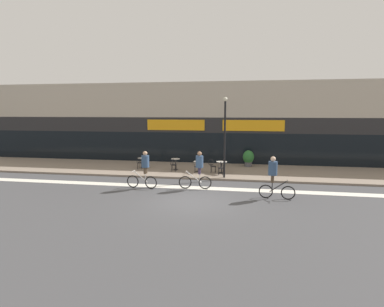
% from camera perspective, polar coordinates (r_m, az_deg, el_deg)
% --- Properties ---
extents(ground_plane, '(120.00, 120.00, 0.00)m').
position_cam_1_polar(ground_plane, '(14.25, 0.06, -9.12)').
color(ground_plane, '#424244').
extents(sidewalk_slab, '(40.00, 5.50, 0.12)m').
position_cam_1_polar(sidewalk_slab, '(21.20, 3.33, -3.23)').
color(sidewalk_slab, gray).
rests_on(sidewalk_slab, ground).
extents(storefront_facade, '(40.00, 4.06, 6.49)m').
position_cam_1_polar(storefront_facade, '(25.51, 4.56, 5.83)').
color(storefront_facade, '#B2A899').
rests_on(storefront_facade, ground).
extents(bike_lane_stripe, '(36.00, 0.70, 0.01)m').
position_cam_1_polar(bike_lane_stripe, '(16.64, 1.51, -6.57)').
color(bike_lane_stripe, silver).
rests_on(bike_lane_stripe, ground).
extents(bistro_table_0, '(0.72, 0.72, 0.70)m').
position_cam_1_polar(bistro_table_0, '(22.20, -9.39, -1.34)').
color(bistro_table_0, black).
rests_on(bistro_table_0, sidewalk_slab).
extents(bistro_table_1, '(0.61, 0.61, 0.78)m').
position_cam_1_polar(bistro_table_1, '(21.10, -3.15, -1.62)').
color(bistro_table_1, black).
rests_on(bistro_table_1, sidewalk_slab).
extents(bistro_table_2, '(0.67, 0.67, 0.72)m').
position_cam_1_polar(bistro_table_2, '(20.38, 1.20, -2.04)').
color(bistro_table_2, black).
rests_on(bistro_table_2, sidewalk_slab).
extents(bistro_table_3, '(0.72, 0.72, 0.78)m').
position_cam_1_polar(bistro_table_3, '(20.00, 5.66, -2.15)').
color(bistro_table_3, black).
rests_on(bistro_table_3, sidewalk_slab).
extents(cafe_chair_0_near, '(0.42, 0.58, 0.90)m').
position_cam_1_polar(cafe_chair_0_near, '(21.62, -9.94, -1.57)').
color(cafe_chair_0_near, black).
rests_on(cafe_chair_0_near, sidewalk_slab).
extents(cafe_chair_1_near, '(0.42, 0.58, 0.90)m').
position_cam_1_polar(cafe_chair_1_near, '(20.50, -3.55, -1.98)').
color(cafe_chair_1_near, black).
rests_on(cafe_chair_1_near, sidewalk_slab).
extents(cafe_chair_2_near, '(0.44, 0.59, 0.90)m').
position_cam_1_polar(cafe_chair_2_near, '(19.77, 0.96, -2.35)').
color(cafe_chair_2_near, black).
rests_on(cafe_chair_2_near, sidewalk_slab).
extents(cafe_chair_3_near, '(0.43, 0.59, 0.90)m').
position_cam_1_polar(cafe_chair_3_near, '(19.39, 5.52, -2.59)').
color(cafe_chair_3_near, black).
rests_on(cafe_chair_3_near, sidewalk_slab).
extents(cafe_chair_3_side, '(0.59, 0.43, 0.90)m').
position_cam_1_polar(cafe_chair_3_side, '(20.06, 3.88, -2.21)').
color(cafe_chair_3_side, black).
rests_on(cafe_chair_3_side, sidewalk_slab).
extents(planter_pot, '(0.82, 0.82, 1.21)m').
position_cam_1_polar(planter_pot, '(22.63, 10.69, -0.81)').
color(planter_pot, '#4C4C51').
rests_on(planter_pot, sidewalk_slab).
extents(lamp_post, '(0.26, 0.26, 4.93)m').
position_cam_1_polar(lamp_post, '(18.38, 6.27, 4.19)').
color(lamp_post, black).
rests_on(lamp_post, sidewalk_slab).
extents(cyclist_0, '(1.79, 0.52, 2.07)m').
position_cam_1_polar(cyclist_0, '(16.21, 1.18, -2.78)').
color(cyclist_0, black).
rests_on(cyclist_0, ground).
extents(cyclist_1, '(1.77, 0.52, 2.07)m').
position_cam_1_polar(cyclist_1, '(16.53, -9.08, -2.62)').
color(cyclist_1, black).
rests_on(cyclist_1, ground).
extents(cyclist_2, '(1.71, 0.53, 2.07)m').
position_cam_1_polar(cyclist_2, '(14.93, 15.33, -3.87)').
color(cyclist_2, black).
rests_on(cyclist_2, ground).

